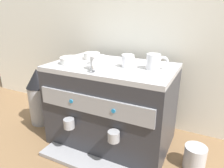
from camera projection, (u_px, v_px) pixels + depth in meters
name	position (u px, v px, depth m)	size (l,w,h in m)	color
ground_plane	(112.00, 139.00, 1.27)	(4.00, 4.00, 0.00)	brown
tiled_backsplash_wall	(133.00, 46.00, 1.36)	(2.80, 0.03, 1.05)	silver
espresso_machine	(112.00, 105.00, 1.19)	(0.67, 0.53, 0.47)	#2D2D33
ceramic_cup_0	(154.00, 62.00, 1.02)	(0.10, 0.08, 0.08)	white
ceramic_cup_1	(128.00, 61.00, 1.06)	(0.06, 0.10, 0.07)	white
ceramic_cup_2	(97.00, 63.00, 1.01)	(0.08, 0.12, 0.07)	white
ceramic_bowl_0	(99.00, 60.00, 1.13)	(0.10, 0.10, 0.04)	white
ceramic_bowl_1	(92.00, 56.00, 1.24)	(0.10, 0.10, 0.04)	white
ceramic_bowl_2	(71.00, 60.00, 1.13)	(0.12, 0.12, 0.04)	white
coffee_grinder	(39.00, 96.00, 1.40)	(0.15, 0.15, 0.39)	#939399
milk_pitcher	(195.00, 157.00, 1.02)	(0.11, 0.11, 0.12)	#B7B7BC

